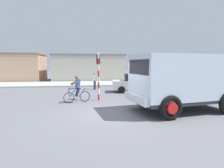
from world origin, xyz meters
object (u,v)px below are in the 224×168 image
object	(u,v)px
pedestrian_near_kerb	(95,81)
car_red_near	(136,83)
truck_foreground	(183,79)
cyclist	(77,89)
traffic_light_pole	(98,70)

from	to	relation	value
pedestrian_near_kerb	car_red_near	bearing A→B (deg)	-30.24
truck_foreground	car_red_near	world-z (taller)	truck_foreground
car_red_near	pedestrian_near_kerb	xyz separation A→B (m)	(-3.49, 2.04, 0.03)
cyclist	car_red_near	xyz separation A→B (m)	(4.86, 3.76, -0.05)
traffic_light_pole	cyclist	bearing A→B (deg)	-158.24
truck_foreground	car_red_near	bearing A→B (deg)	96.20
traffic_light_pole	truck_foreground	bearing A→B (deg)	-39.16
truck_foreground	pedestrian_near_kerb	distance (m)	9.64
cyclist	car_red_near	bearing A→B (deg)	37.68
truck_foreground	car_red_near	size ratio (longest dim) A/B	1.37
traffic_light_pole	car_red_near	bearing A→B (deg)	42.73
car_red_near	truck_foreground	bearing A→B (deg)	-83.80
truck_foreground	car_red_near	distance (m)	6.69
car_red_near	pedestrian_near_kerb	size ratio (longest dim) A/B	2.59
cyclist	pedestrian_near_kerb	size ratio (longest dim) A/B	1.06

